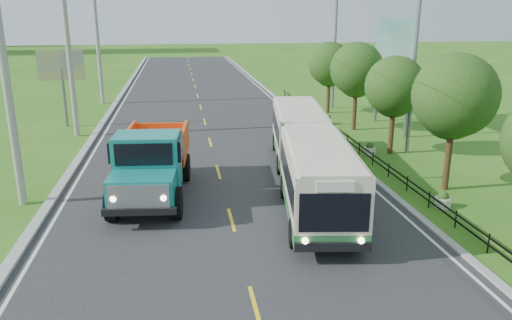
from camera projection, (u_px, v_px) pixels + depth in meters
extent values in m
plane|color=#2D6918|center=(256.00, 309.00, 13.26)|extent=(240.00, 240.00, 0.00)
cube|color=#28282B|center=(208.00, 135.00, 32.21)|extent=(14.00, 120.00, 0.02)
cube|color=#9E9E99|center=(93.00, 138.00, 31.13)|extent=(0.40, 120.00, 0.15)
cube|color=#9E9E99|center=(315.00, 130.00, 33.26)|extent=(0.30, 120.00, 0.10)
cube|color=silver|center=(102.00, 138.00, 31.22)|extent=(0.12, 120.00, 0.00)
cube|color=silver|center=(308.00, 131.00, 33.19)|extent=(0.12, 120.00, 0.00)
cube|color=yellow|center=(256.00, 308.00, 13.25)|extent=(0.12, 2.20, 0.00)
cube|color=black|center=(359.00, 149.00, 27.63)|extent=(0.04, 40.00, 0.60)
cylinder|color=gray|center=(6.00, 82.00, 19.15)|extent=(0.32, 0.32, 10.00)
cylinder|color=gray|center=(69.00, 57.00, 30.52)|extent=(0.32, 0.32, 10.00)
cylinder|color=gray|center=(98.00, 45.00, 41.89)|extent=(0.32, 0.32, 10.00)
cylinder|color=#382314|center=(449.00, 153.00, 21.82)|extent=(0.28, 0.28, 3.36)
sphere|color=#224814|center=(455.00, 96.00, 21.10)|extent=(3.60, 3.60, 3.60)
sphere|color=#224814|center=(451.00, 110.00, 21.81)|extent=(2.64, 2.64, 2.64)
cylinder|color=#382314|center=(392.00, 127.00, 27.55)|extent=(0.28, 0.28, 3.02)
sphere|color=#224814|center=(395.00, 86.00, 26.91)|extent=(3.24, 3.24, 3.24)
sphere|color=#224814|center=(394.00, 96.00, 27.59)|extent=(2.38, 2.38, 2.38)
cylinder|color=#382314|center=(355.00, 106.00, 33.20)|extent=(0.28, 0.28, 3.25)
sphere|color=#224814|center=(357.00, 69.00, 32.51)|extent=(3.48, 3.48, 3.48)
sphere|color=#224814|center=(357.00, 79.00, 33.21)|extent=(2.55, 2.55, 2.55)
cylinder|color=#382314|center=(328.00, 93.00, 38.91)|extent=(0.28, 0.28, 3.08)
sphere|color=#224814|center=(330.00, 63.00, 38.26)|extent=(3.30, 3.30, 3.30)
sphere|color=#224814|center=(330.00, 71.00, 38.95)|extent=(2.42, 2.42, 2.42)
cylinder|color=slate|center=(414.00, 72.00, 26.85)|extent=(0.20, 0.20, 9.00)
cylinder|color=slate|center=(335.00, 53.00, 40.12)|extent=(0.20, 0.20, 9.00)
cylinder|color=silver|center=(443.00, 202.00, 20.16)|extent=(0.64, 0.64, 0.40)
sphere|color=#224814|center=(443.00, 197.00, 20.09)|extent=(0.44, 0.44, 0.44)
cylinder|color=silver|center=(370.00, 151.00, 27.74)|extent=(0.64, 0.64, 0.40)
sphere|color=#224814|center=(370.00, 146.00, 27.67)|extent=(0.44, 0.44, 0.44)
cylinder|color=silver|center=(328.00, 121.00, 35.32)|extent=(0.64, 0.64, 0.40)
sphere|color=#224814|center=(328.00, 118.00, 35.25)|extent=(0.44, 0.44, 0.44)
cylinder|color=slate|center=(64.00, 98.00, 34.03)|extent=(0.20, 0.20, 4.00)
cube|color=yellow|center=(61.00, 65.00, 33.41)|extent=(3.00, 0.15, 2.00)
cylinder|color=slate|center=(408.00, 98.00, 30.96)|extent=(0.24, 0.24, 5.00)
cylinder|color=slate|center=(377.00, 87.00, 35.69)|extent=(0.24, 0.24, 5.00)
cube|color=#144C47|center=(395.00, 41.00, 32.39)|extent=(0.20, 6.00, 3.00)
cube|color=#296635|center=(318.00, 201.00, 18.73)|extent=(3.38, 7.41, 0.52)
cube|color=#F0EAC3|center=(319.00, 172.00, 18.39)|extent=(3.38, 7.41, 1.84)
cube|color=black|center=(319.00, 171.00, 18.39)|extent=(3.33, 6.85, 0.91)
cube|color=#296635|center=(298.00, 147.00, 26.27)|extent=(3.31, 6.94, 0.52)
cube|color=#F0EAC3|center=(299.00, 125.00, 25.93)|extent=(3.31, 6.94, 1.84)
cube|color=black|center=(299.00, 125.00, 25.93)|extent=(3.26, 6.38, 0.91)
cube|color=#4C4C4C|center=(307.00, 150.00, 22.35)|extent=(2.35, 1.26, 2.27)
cube|color=black|center=(334.00, 213.00, 14.99)|extent=(2.13, 0.36, 1.24)
cylinder|color=black|center=(294.00, 233.00, 16.64)|extent=(0.44, 1.02, 0.99)
cylinder|color=black|center=(358.00, 233.00, 16.67)|extent=(0.44, 1.02, 0.99)
cylinder|color=black|center=(285.00, 187.00, 21.12)|extent=(0.44, 1.02, 0.99)
cylinder|color=black|center=(335.00, 186.00, 21.15)|extent=(0.44, 1.02, 0.99)
cylinder|color=black|center=(280.00, 164.00, 24.23)|extent=(0.44, 1.02, 0.99)
cylinder|color=black|center=(324.00, 164.00, 24.25)|extent=(0.44, 1.02, 0.99)
cylinder|color=black|center=(276.00, 142.00, 28.43)|extent=(0.44, 1.02, 0.99)
cylinder|color=black|center=(313.00, 142.00, 28.46)|extent=(0.44, 1.02, 0.99)
cube|color=#168580|center=(142.00, 190.00, 18.44)|extent=(2.55, 1.82, 1.15)
cube|color=#168580|center=(148.00, 162.00, 19.93)|extent=(2.68, 2.06, 2.29)
cube|color=black|center=(147.00, 148.00, 19.77)|extent=(2.90, 1.74, 0.80)
cube|color=black|center=(153.00, 180.00, 21.11)|extent=(1.78, 6.96, 0.29)
cube|color=red|center=(157.00, 143.00, 22.66)|extent=(2.95, 3.67, 1.49)
cylinder|color=black|center=(112.00, 205.00, 18.77)|extent=(0.52, 1.29, 1.26)
cylinder|color=black|center=(176.00, 203.00, 18.91)|extent=(0.52, 1.29, 1.26)
cylinder|color=black|center=(133.00, 168.00, 23.16)|extent=(0.52, 1.29, 1.26)
cylinder|color=black|center=(185.00, 167.00, 23.31)|extent=(0.52, 1.29, 1.26)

